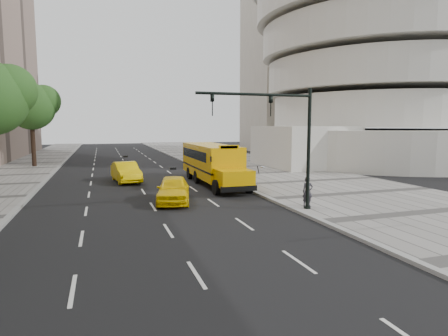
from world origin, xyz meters
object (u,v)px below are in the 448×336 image
object	(u,v)px
taxi_far	(126,172)
traffic_signal	(284,134)
school_bus	(212,161)
taxi_near	(173,189)
tree_c	(32,106)
pedestrian	(308,192)

from	to	relation	value
taxi_far	traffic_signal	bearing A→B (deg)	-70.13
school_bus	traffic_signal	size ratio (longest dim) A/B	1.81
taxi_near	taxi_far	world-z (taller)	taxi_far
tree_c	pedestrian	bearing A→B (deg)	-57.04
taxi_near	pedestrian	bearing A→B (deg)	-19.15
school_bus	taxi_near	xyz separation A→B (m)	(-4.18, -6.25, -0.99)
tree_c	pedestrian	size ratio (longest dim) A/B	5.57
school_bus	taxi_far	world-z (taller)	school_bus
taxi_near	pedestrian	size ratio (longest dim) A/B	2.84
taxi_near	traffic_signal	distance (m)	7.42
tree_c	taxi_far	size ratio (longest dim) A/B	1.86
taxi_far	pedestrian	world-z (taller)	pedestrian
school_bus	taxi_far	xyz separation A→B (m)	(-6.32, 2.82, -0.98)
school_bus	taxi_near	size ratio (longest dim) A/B	2.54
tree_c	traffic_signal	distance (m)	31.37
pedestrian	taxi_far	bearing A→B (deg)	133.58
tree_c	taxi_near	xyz separation A→B (m)	(10.73, -22.60, -5.73)
taxi_far	pedestrian	size ratio (longest dim) A/B	3.00
taxi_far	traffic_signal	distance (m)	15.63
school_bus	traffic_signal	distance (m)	11.03
traffic_signal	pedestrian	bearing A→B (deg)	14.92
pedestrian	traffic_signal	size ratio (longest dim) A/B	0.25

